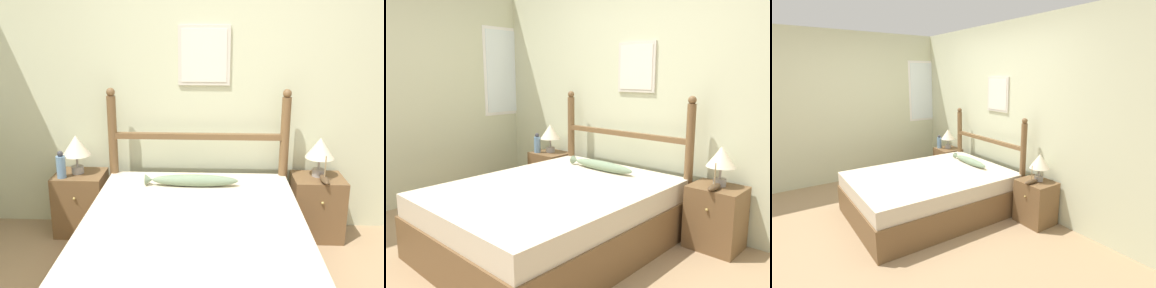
# 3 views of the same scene
# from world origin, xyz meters

# --- Properties ---
(wall_back) EXTENTS (6.40, 0.08, 2.55)m
(wall_back) POSITION_xyz_m (-0.00, 1.73, 1.28)
(wall_back) COLOR beige
(wall_back) RESTS_ON ground_plane
(bed) EXTENTS (1.55, 2.04, 0.55)m
(bed) POSITION_xyz_m (-0.13, 0.56, 0.27)
(bed) COLOR brown
(bed) RESTS_ON ground_plane
(headboard) EXTENTS (1.55, 0.08, 1.30)m
(headboard) POSITION_xyz_m (-0.13, 1.54, 0.69)
(headboard) COLOR brown
(headboard) RESTS_ON ground_plane
(nightstand_left) EXTENTS (0.43, 0.39, 0.55)m
(nightstand_left) POSITION_xyz_m (-1.17, 1.49, 0.27)
(nightstand_left) COLOR brown
(nightstand_left) RESTS_ON ground_plane
(nightstand_right) EXTENTS (0.43, 0.39, 0.55)m
(nightstand_right) POSITION_xyz_m (0.90, 1.49, 0.27)
(nightstand_right) COLOR brown
(nightstand_right) RESTS_ON ground_plane
(table_lamp_left) EXTENTS (0.24, 0.24, 0.34)m
(table_lamp_left) POSITION_xyz_m (-1.18, 1.50, 0.79)
(table_lamp_left) COLOR gray
(table_lamp_left) RESTS_ON nightstand_left
(table_lamp_right) EXTENTS (0.24, 0.24, 0.34)m
(table_lamp_right) POSITION_xyz_m (0.91, 1.52, 0.79)
(table_lamp_right) COLOR gray
(table_lamp_right) RESTS_ON nightstand_right
(bottle) EXTENTS (0.08, 0.08, 0.24)m
(bottle) POSITION_xyz_m (-1.29, 1.38, 0.65)
(bottle) COLOR #668CB2
(bottle) RESTS_ON nightstand_left
(model_boat) EXTENTS (0.06, 0.21, 0.23)m
(model_boat) POSITION_xyz_m (0.92, 1.37, 0.58)
(model_boat) COLOR #4C3823
(model_boat) RESTS_ON nightstand_right
(fish_pillow) EXTENTS (0.75, 0.11, 0.10)m
(fish_pillow) POSITION_xyz_m (-0.17, 1.24, 0.60)
(fish_pillow) COLOR gray
(fish_pillow) RESTS_ON bed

